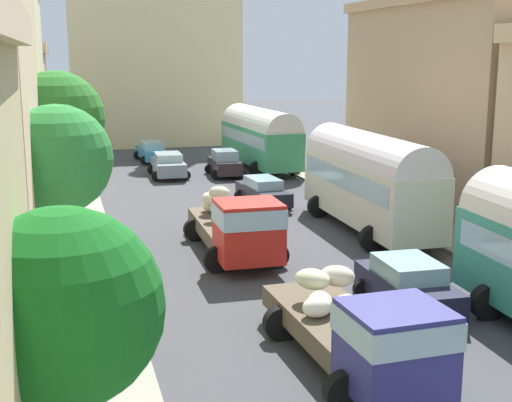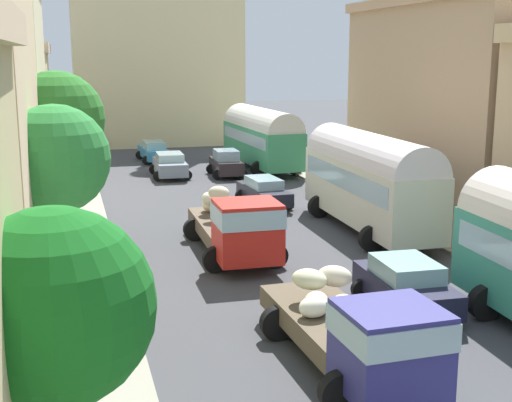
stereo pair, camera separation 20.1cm
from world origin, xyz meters
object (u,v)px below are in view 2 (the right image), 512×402
object	(u,v)px
car_4	(226,163)
pedestrian_1	(65,208)
car_0	(170,165)
car_1	(154,151)
pedestrian_2	(57,236)
pedestrian_4	(64,299)
parked_bus_1	(369,177)
parked_bus_2	(262,136)
car_2	(405,285)
cargo_truck_0	(359,331)
car_3	(264,191)
cargo_truck_1	(236,225)

from	to	relation	value
car_4	pedestrian_1	xyz separation A→B (m)	(-9.61, -11.87, 0.26)
car_0	car_1	size ratio (longest dim) A/B	0.94
pedestrian_2	pedestrian_4	size ratio (longest dim) A/B	0.95
parked_bus_1	pedestrian_2	xyz separation A→B (m)	(-12.62, -1.43, -1.31)
car_4	pedestrian_4	size ratio (longest dim) A/B	1.98
parked_bus_2	car_0	size ratio (longest dim) A/B	2.38
pedestrian_4	car_2	bearing A→B (deg)	-2.75
car_1	pedestrian_1	xyz separation A→B (m)	(-6.08, -19.18, 0.34)
parked_bus_1	cargo_truck_0	xyz separation A→B (m)	(-5.96, -12.78, -1.13)
cargo_truck_0	pedestrian_1	size ratio (longest dim) A/B	3.66
parked_bus_1	car_3	bearing A→B (deg)	114.86
parked_bus_1	parked_bus_2	bearing A→B (deg)	89.49
parked_bus_2	car_4	xyz separation A→B (m)	(-2.86, -2.16, -1.38)
parked_bus_2	car_1	bearing A→B (deg)	141.17
car_0	car_3	world-z (taller)	car_0
parked_bus_2	cargo_truck_1	bearing A→B (deg)	-108.19
cargo_truck_1	car_4	bearing A→B (deg)	78.35
parked_bus_1	cargo_truck_0	size ratio (longest dim) A/B	1.42
cargo_truck_1	car_1	xyz separation A→B (m)	(0.09, 24.88, -0.56)
parked_bus_1	cargo_truck_1	distance (m)	6.91
parked_bus_2	car_1	world-z (taller)	parked_bus_2
cargo_truck_1	car_3	distance (m)	9.38
parked_bus_1	car_0	distance (m)	16.78
car_0	pedestrian_2	bearing A→B (deg)	-111.00
pedestrian_4	car_1	bearing A→B (deg)	78.68
parked_bus_2	pedestrian_2	distance (m)	22.58
cargo_truck_0	pedestrian_4	xyz separation A→B (m)	(-6.45, 4.29, -0.12)
parked_bus_1	parked_bus_2	distance (m)	17.16
car_1	parked_bus_1	bearing A→B (deg)	-74.36
pedestrian_2	pedestrian_1	bearing A→B (deg)	86.26
car_3	car_1	bearing A→B (deg)	101.90
car_3	pedestrian_1	world-z (taller)	pedestrian_1
car_2	pedestrian_1	xyz separation A→B (m)	(-9.50, 12.08, 0.30)
parked_bus_2	cargo_truck_1	world-z (taller)	parked_bus_2
parked_bus_2	car_0	bearing A→B (deg)	-165.61
parked_bus_2	pedestrian_1	world-z (taller)	parked_bus_2
car_2	pedestrian_4	bearing A→B (deg)	177.25
car_1	cargo_truck_0	bearing A→B (deg)	-89.53
cargo_truck_1	pedestrian_2	bearing A→B (deg)	169.72
cargo_truck_0	car_3	xyz separation A→B (m)	(3.12, 18.89, -0.48)
parked_bus_2	car_2	distance (m)	26.31
car_2	car_3	bearing A→B (deg)	90.05
car_1	car_2	distance (m)	31.44
parked_bus_2	car_3	size ratio (longest dim) A/B	2.26
car_2	car_4	bearing A→B (deg)	89.74
car_2	car_3	xyz separation A→B (m)	(-0.01, 15.06, -0.05)
cargo_truck_0	pedestrian_1	distance (m)	17.13
car_0	pedestrian_2	size ratio (longest dim) A/B	2.36
pedestrian_1	pedestrian_2	size ratio (longest dim) A/B	1.05
car_2	car_4	size ratio (longest dim) A/B	1.10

